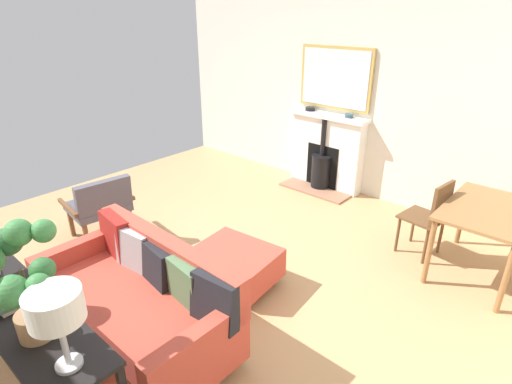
% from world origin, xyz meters
% --- Properties ---
extents(ground_plane, '(5.73, 6.08, 0.01)m').
position_xyz_m(ground_plane, '(0.00, 0.00, -0.00)').
color(ground_plane, tan).
extents(wall_left, '(0.12, 6.08, 2.69)m').
position_xyz_m(wall_left, '(-2.86, 0.00, 1.35)').
color(wall_left, silver).
rests_on(wall_left, ground).
extents(fireplace, '(0.55, 1.18, 1.10)m').
position_xyz_m(fireplace, '(-2.67, -0.20, 0.49)').
color(fireplace, '#93664C').
rests_on(fireplace, ground).
extents(mirror_over_mantel, '(0.04, 1.10, 0.84)m').
position_xyz_m(mirror_over_mantel, '(-2.78, -0.20, 1.58)').
color(mirror_over_mantel, tan).
extents(mantel_bowl_near, '(0.14, 0.14, 0.05)m').
position_xyz_m(mantel_bowl_near, '(-2.68, -0.52, 1.12)').
color(mantel_bowl_near, black).
rests_on(mantel_bowl_near, fireplace).
extents(mantel_bowl_far, '(0.12, 0.12, 0.05)m').
position_xyz_m(mantel_bowl_far, '(-2.68, 0.12, 1.13)').
color(mantel_bowl_far, '#334C56').
rests_on(mantel_bowl_far, fireplace).
extents(sofa, '(0.89, 1.73, 0.81)m').
position_xyz_m(sofa, '(0.93, 0.41, 0.36)').
color(sofa, '#B2B2B7').
rests_on(sofa, ground).
extents(ottoman, '(0.65, 0.80, 0.38)m').
position_xyz_m(ottoman, '(-0.09, 0.49, 0.23)').
color(ottoman, '#B2B2B7').
rests_on(ottoman, ground).
extents(armchair_accent, '(0.74, 0.65, 0.78)m').
position_xyz_m(armchair_accent, '(0.32, -1.24, 0.46)').
color(armchair_accent, brown).
rests_on(armchair_accent, ground).
extents(console_table, '(0.42, 1.59, 0.73)m').
position_xyz_m(console_table, '(1.70, 0.41, 0.65)').
color(console_table, black).
rests_on(console_table, ground).
extents(table_lamp_far_end, '(0.27, 0.27, 0.47)m').
position_xyz_m(table_lamp_far_end, '(1.70, 1.01, 1.10)').
color(table_lamp_far_end, '#B2B2B7').
rests_on(table_lamp_far_end, console_table).
extents(potted_plant, '(0.50, 0.50, 0.68)m').
position_xyz_m(potted_plant, '(1.72, 0.65, 1.15)').
color(potted_plant, '#99704C').
rests_on(potted_plant, console_table).
extents(book_stack, '(0.29, 0.22, 0.08)m').
position_xyz_m(book_stack, '(1.70, 0.27, 0.77)').
color(book_stack, beige).
rests_on(book_stack, console_table).
extents(dining_table, '(1.10, 0.74, 0.73)m').
position_xyz_m(dining_table, '(-1.80, 2.17, 0.63)').
color(dining_table, olive).
rests_on(dining_table, ground).
extents(dining_chair_near_fireplace, '(0.45, 0.45, 0.86)m').
position_xyz_m(dining_chair_near_fireplace, '(-1.79, 1.66, 0.51)').
color(dining_chair_near_fireplace, brown).
rests_on(dining_chair_near_fireplace, ground).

